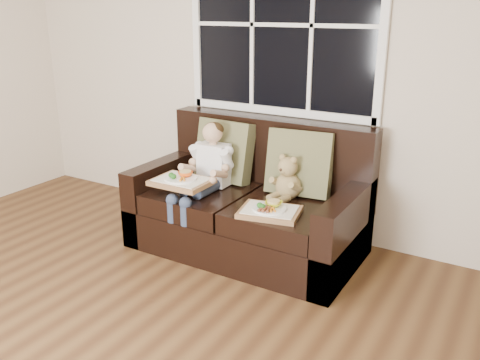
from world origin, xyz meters
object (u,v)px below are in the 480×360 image
Objects in this scene: teddy_bear at (287,181)px; tray_right at (270,210)px; loveseat at (251,209)px; tray_left at (182,180)px; child at (207,167)px.

tray_right is at bearing -72.96° from teddy_bear.
tray_left is (-0.39, -0.34, 0.27)m from loveseat.
child is at bearing 150.41° from tray_right.
teddy_bear is at bearing 12.77° from child.
tray_left is at bearing 169.73° from tray_right.
teddy_bear is 0.77m from tray_left.
child is at bearing -160.25° from loveseat.
tray_left is at bearing -140.74° from teddy_bear.
child is 1.71× the size of tray_right.
teddy_bear reaches higher than tray_right.
tray_left is 0.92× the size of tray_right.
teddy_bear is 0.81× the size of tray_left.
loveseat is 0.40m from teddy_bear.
child reaches higher than teddy_bear.
loveseat reaches higher than tray_right.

